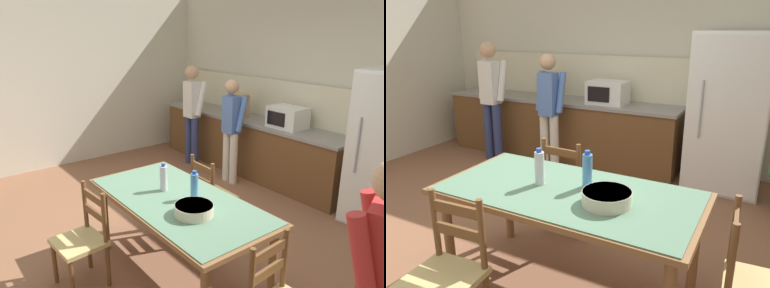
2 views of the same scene
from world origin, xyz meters
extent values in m
plane|color=brown|center=(0.00, 0.00, 0.00)|extent=(8.32, 8.32, 0.00)
cube|color=beige|center=(0.00, 2.66, 1.45)|extent=(6.52, 0.12, 2.90)
cube|color=beige|center=(-3.26, 0.00, 1.45)|extent=(0.12, 5.20, 2.90)
cube|color=brown|center=(-1.09, 2.23, 0.42)|extent=(3.49, 0.62, 0.84)
cube|color=gray|center=(-1.09, 2.23, 0.86)|extent=(3.53, 0.66, 0.04)
cube|color=#B7BCC1|center=(-1.87, 2.23, 0.87)|extent=(0.52, 0.38, 0.02)
cube|color=beige|center=(-1.09, 2.54, 1.18)|extent=(3.49, 0.03, 0.60)
cube|color=white|center=(1.20, 1.85, 0.91)|extent=(0.81, 0.02, 1.75)
cylinder|color=#A5AAB2|center=(0.95, 1.83, 1.00)|extent=(0.02, 0.02, 0.64)
cube|color=white|center=(-0.32, 2.21, 1.03)|extent=(0.50, 0.38, 0.30)
cube|color=black|center=(-0.37, 2.01, 1.03)|extent=(0.30, 0.01, 0.19)
cube|color=tan|center=(-1.24, 2.20, 1.06)|extent=(0.24, 0.16, 0.36)
cylinder|color=brown|center=(-0.38, -0.61, 0.37)|extent=(0.07, 0.07, 0.73)
cylinder|color=brown|center=(-0.37, 0.10, 0.37)|extent=(0.07, 0.07, 0.73)
cylinder|color=brown|center=(1.27, 0.08, 0.37)|extent=(0.07, 0.07, 0.73)
cube|color=brown|center=(0.45, -0.26, 0.75)|extent=(1.85, 0.93, 0.04)
cube|color=#567A60|center=(0.45, -0.26, 0.78)|extent=(1.78, 0.89, 0.01)
cylinder|color=silver|center=(0.22, -0.26, 0.90)|extent=(0.07, 0.07, 0.24)
cylinder|color=#2D51B2|center=(0.22, -0.26, 1.04)|extent=(0.04, 0.04, 0.03)
cylinder|color=#4C8ED6|center=(0.54, -0.15, 0.90)|extent=(0.07, 0.07, 0.24)
cylinder|color=#2D51B2|center=(0.54, -0.15, 1.04)|extent=(0.04, 0.04, 0.03)
cylinder|color=beige|center=(0.77, -0.33, 0.83)|extent=(0.32, 0.32, 0.09)
cylinder|color=beige|center=(0.77, -0.33, 0.86)|extent=(0.31, 0.31, 0.02)
cylinder|color=brown|center=(0.23, 0.69, 0.21)|extent=(0.04, 0.04, 0.41)
cylinder|color=brown|center=(-0.13, 0.70, 0.21)|extent=(0.04, 0.04, 0.41)
cylinder|color=brown|center=(0.21, 0.35, 0.21)|extent=(0.04, 0.04, 0.41)
cylinder|color=brown|center=(-0.15, 0.36, 0.21)|extent=(0.04, 0.04, 0.41)
cube|color=tan|center=(0.04, 0.52, 0.43)|extent=(0.44, 0.42, 0.04)
cylinder|color=brown|center=(0.21, 0.35, 0.68)|extent=(0.04, 0.04, 0.46)
cylinder|color=brown|center=(-0.15, 0.36, 0.68)|extent=(0.04, 0.04, 0.46)
cube|color=brown|center=(0.03, 0.35, 0.81)|extent=(0.36, 0.04, 0.07)
cube|color=brown|center=(0.03, 0.35, 0.66)|extent=(0.36, 0.04, 0.07)
cylinder|color=brown|center=(1.54, -0.47, 0.68)|extent=(0.04, 0.04, 0.46)
cylinder|color=brown|center=(1.52, -0.11, 0.68)|extent=(0.04, 0.04, 0.46)
cube|color=brown|center=(1.53, -0.29, 0.81)|extent=(0.05, 0.36, 0.07)
cube|color=brown|center=(1.53, -0.29, 0.66)|extent=(0.05, 0.36, 0.07)
cylinder|color=brown|center=(-0.14, -1.22, 0.21)|extent=(0.04, 0.04, 0.41)
cylinder|color=brown|center=(0.21, -1.20, 0.21)|extent=(0.04, 0.04, 0.41)
cylinder|color=brown|center=(-0.17, -0.88, 0.21)|extent=(0.04, 0.04, 0.41)
cylinder|color=brown|center=(0.19, -0.86, 0.21)|extent=(0.04, 0.04, 0.41)
cube|color=tan|center=(0.02, -1.04, 0.43)|extent=(0.45, 0.43, 0.04)
cylinder|color=brown|center=(-0.17, -0.88, 0.68)|extent=(0.04, 0.04, 0.46)
cylinder|color=brown|center=(0.19, -0.86, 0.68)|extent=(0.04, 0.04, 0.46)
cube|color=brown|center=(0.01, -0.87, 0.81)|extent=(0.36, 0.05, 0.07)
cube|color=brown|center=(0.01, -0.87, 0.66)|extent=(0.36, 0.05, 0.07)
cylinder|color=navy|center=(-1.96, 1.70, 0.42)|extent=(0.12, 0.12, 0.83)
cylinder|color=navy|center=(-1.79, 1.70, 0.42)|extent=(0.12, 0.12, 0.83)
cube|color=white|center=(-1.87, 1.70, 1.13)|extent=(0.23, 0.19, 0.59)
sphere|color=tan|center=(-1.87, 1.70, 1.57)|extent=(0.22, 0.22, 0.22)
cylinder|color=white|center=(-2.04, 1.77, 1.15)|extent=(0.09, 0.22, 0.56)
cylinder|color=white|center=(-1.71, 1.77, 1.15)|extent=(0.09, 0.22, 0.56)
cylinder|color=silver|center=(-0.99, 1.68, 0.39)|extent=(0.12, 0.12, 0.77)
cylinder|color=silver|center=(-0.84, 1.68, 0.39)|extent=(0.12, 0.12, 0.77)
cube|color=#5175BC|center=(-0.91, 1.68, 1.04)|extent=(0.22, 0.18, 0.55)
sphere|color=tan|center=(-0.91, 1.68, 1.45)|extent=(0.21, 0.21, 0.21)
cylinder|color=#5175BC|center=(-1.07, 1.74, 1.07)|extent=(0.09, 0.21, 0.52)
cylinder|color=#5175BC|center=(-0.76, 1.74, 1.07)|extent=(0.09, 0.21, 0.52)
cube|color=red|center=(2.22, -0.24, 1.10)|extent=(0.25, 0.27, 0.58)
cylinder|color=red|center=(2.20, -0.42, 1.13)|extent=(0.24, 0.15, 0.55)
cylinder|color=red|center=(2.11, -0.11, 1.13)|extent=(0.24, 0.15, 0.55)
camera|label=1|loc=(2.92, -2.04, 2.23)|focal=35.00mm
camera|label=2|loc=(1.60, -2.33, 1.86)|focal=35.00mm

